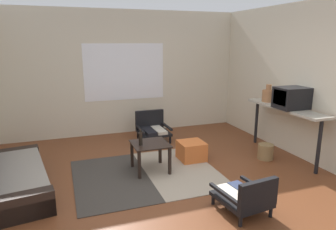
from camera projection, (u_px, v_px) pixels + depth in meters
name	position (u px, v px, depth m)	size (l,w,h in m)	color
ground_plane	(171.00, 190.00, 4.31)	(7.80, 7.80, 0.00)	brown
far_wall_with_window	(124.00, 73.00, 6.80)	(5.60, 0.13, 2.70)	beige
side_wall_right	(315.00, 83.00, 5.13)	(0.12, 6.60, 2.70)	beige
area_rug	(147.00, 174.00, 4.82)	(2.21, 1.86, 0.01)	#38332D
couch	(11.00, 176.00, 4.25)	(1.03, 2.01, 0.73)	black
coffee_table	(150.00, 149.00, 4.87)	(0.57, 0.56, 0.47)	black
armchair_by_window	(152.00, 128.00, 6.45)	(0.63, 0.63, 0.60)	black
armchair_striped_foreground	(246.00, 196.00, 3.68)	(0.60, 0.68, 0.52)	black
ottoman_orange	(191.00, 151.00, 5.38)	(0.43, 0.43, 0.33)	#D1662D
console_shelf	(285.00, 113.00, 5.41)	(0.38, 1.74, 0.92)	#B2AD9E
crt_television	(292.00, 98.00, 5.22)	(0.52, 0.41, 0.37)	black
clay_vase	(268.00, 95.00, 5.82)	(0.23, 0.23, 0.33)	#A87047
glass_bottle	(141.00, 138.00, 4.74)	(0.06, 0.06, 0.26)	black
wicker_basket	(266.00, 152.00, 5.43)	(0.27, 0.27, 0.27)	olive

